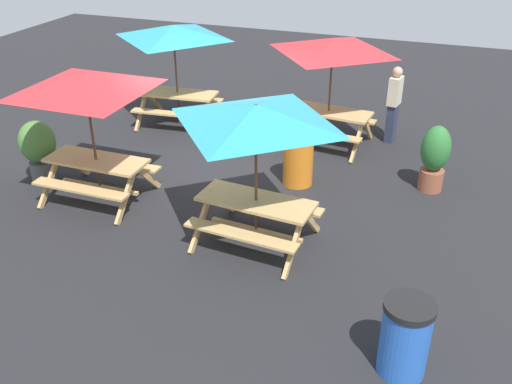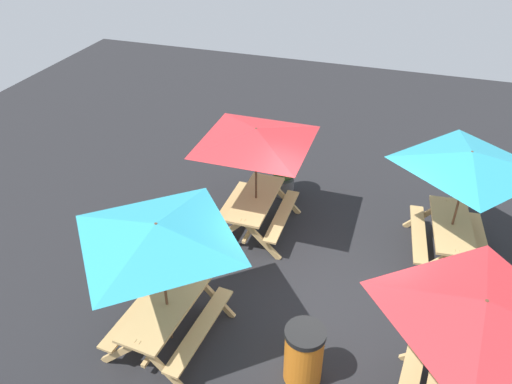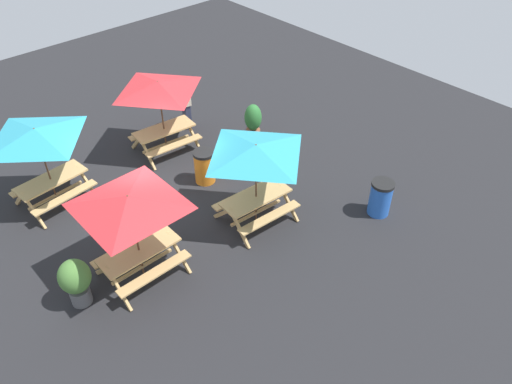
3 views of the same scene
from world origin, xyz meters
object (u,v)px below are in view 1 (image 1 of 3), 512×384
at_px(picnic_table_2, 86,92).
at_px(potted_plant_1, 435,156).
at_px(trash_bin_orange, 298,160).
at_px(picnic_table_3, 174,39).
at_px(potted_plant_0, 38,147).
at_px(picnic_table_0, 332,53).
at_px(picnic_table_1, 256,125).
at_px(person_standing, 394,103).
at_px(trash_bin_blue, 405,338).

bearing_deg(picnic_table_2, potted_plant_1, 23.08).
bearing_deg(trash_bin_orange, picnic_table_3, 150.66).
bearing_deg(potted_plant_0, picnic_table_0, 37.43).
height_order(picnic_table_1, picnic_table_3, same).
bearing_deg(picnic_table_2, picnic_table_0, 49.20).
relative_size(picnic_table_3, person_standing, 1.40).
relative_size(picnic_table_0, trash_bin_orange, 2.38).
relative_size(trash_bin_blue, person_standing, 0.59).
distance_m(picnic_table_3, trash_bin_blue, 8.65).
bearing_deg(picnic_table_2, trash_bin_blue, -22.65).
xyz_separation_m(picnic_table_1, potted_plant_1, (2.43, 2.77, -1.31)).
relative_size(trash_bin_orange, trash_bin_blue, 1.00).
distance_m(trash_bin_blue, potted_plant_0, 7.53).
height_order(picnic_table_1, person_standing, picnic_table_1).
distance_m(picnic_table_3, potted_plant_0, 3.91).
bearing_deg(person_standing, trash_bin_orange, -17.31).
xyz_separation_m(potted_plant_0, person_standing, (5.94, 4.19, 0.19)).
relative_size(picnic_table_2, trash_bin_blue, 2.89).
relative_size(picnic_table_1, person_standing, 1.40).
bearing_deg(trash_bin_orange, picnic_table_0, 87.97).
height_order(picnic_table_0, potted_plant_1, picnic_table_0).
height_order(picnic_table_0, trash_bin_orange, picnic_table_0).
distance_m(picnic_table_0, potted_plant_0, 6.02).
distance_m(picnic_table_0, person_standing, 1.79).
distance_m(picnic_table_1, potted_plant_0, 4.77).
bearing_deg(picnic_table_0, person_standing, 31.90).
height_order(picnic_table_0, picnic_table_2, same).
xyz_separation_m(picnic_table_0, picnic_table_2, (-3.25, -3.78, 0.00)).
relative_size(picnic_table_0, potted_plant_1, 1.86).
height_order(potted_plant_0, potted_plant_1, potted_plant_1).
xyz_separation_m(picnic_table_2, person_standing, (4.52, 4.39, -1.10)).
bearing_deg(trash_bin_orange, person_standing, 63.00).
height_order(picnic_table_2, person_standing, picnic_table_2).
bearing_deg(picnic_table_3, person_standing, 2.27).
xyz_separation_m(trash_bin_orange, trash_bin_blue, (2.48, -4.12, 0.00)).
bearing_deg(potted_plant_1, person_standing, 117.37).
relative_size(picnic_table_1, trash_bin_blue, 2.38).
xyz_separation_m(picnic_table_0, picnic_table_1, (-0.12, -4.17, 0.00)).
height_order(picnic_table_3, potted_plant_0, picnic_table_3).
bearing_deg(picnic_table_1, potted_plant_1, 53.54).
distance_m(trash_bin_orange, potted_plant_1, 2.47).
bearing_deg(picnic_table_0, trash_bin_blue, -62.56).
xyz_separation_m(picnic_table_2, potted_plant_0, (-1.41, 0.21, -1.30)).
bearing_deg(person_standing, picnic_table_2, -36.12).
relative_size(picnic_table_3, trash_bin_blue, 2.38).
bearing_deg(potted_plant_0, person_standing, 35.21).
bearing_deg(potted_plant_1, trash_bin_blue, -88.84).
bearing_deg(person_standing, picnic_table_1, -6.43).
height_order(picnic_table_1, trash_bin_blue, picnic_table_1).
xyz_separation_m(picnic_table_1, picnic_table_2, (-3.14, 0.39, 0.00)).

